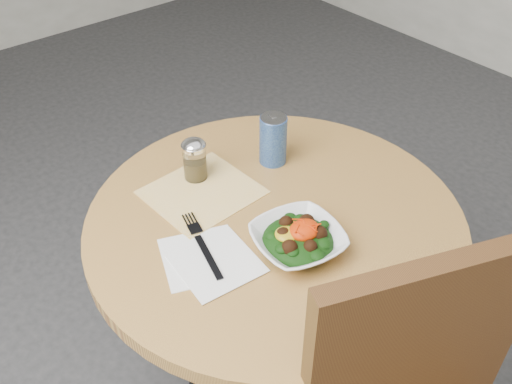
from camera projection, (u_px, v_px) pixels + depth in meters
table at (274, 273)px, 1.48m from camera, size 0.90×0.90×0.75m
cloth_napkin at (202, 192)px, 1.42m from camera, size 0.26×0.24×0.00m
paper_napkins at (209, 260)px, 1.24m from camera, size 0.22×0.24×0.00m
salad_bowl at (298, 240)px, 1.25m from camera, size 0.23×0.23×0.07m
fork at (201, 242)px, 1.27m from camera, size 0.08×0.22×0.00m
spice_shaker at (195, 160)px, 1.43m from camera, size 0.06×0.06×0.11m
beverage_can at (273, 140)px, 1.48m from camera, size 0.07×0.07×0.14m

